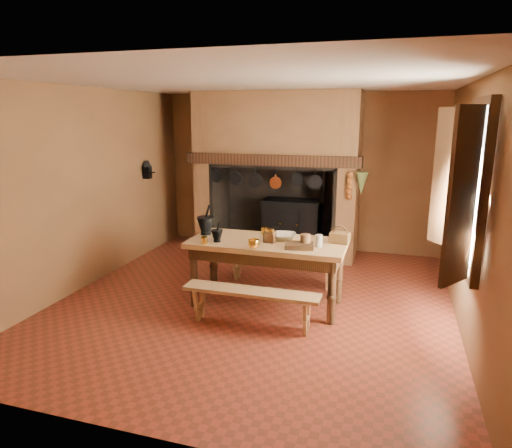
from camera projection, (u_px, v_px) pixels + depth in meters
The scene contains 28 objects.
floor at pixel (255, 301), 6.06m from camera, with size 5.50×5.50×0.00m, color maroon.
ceiling at pixel (255, 81), 5.41m from camera, with size 5.50×5.50×0.00m, color silver.
back_wall at pixel (299, 172), 8.29m from camera, with size 5.00×0.02×2.80m, color brown.
wall_left at pixel (86, 188), 6.45m from camera, with size 0.02×5.50×2.80m, color brown.
wall_right at pixel (471, 209), 5.02m from camera, with size 0.02×5.50×2.80m, color brown.
wall_front at pixel (138, 264), 3.18m from camera, with size 5.00×0.02×2.80m, color brown.
chimney_breast at pixel (278, 151), 7.87m from camera, with size 2.95×0.96×2.80m.
iron_range at pixel (292, 224), 8.24m from camera, with size 1.12×0.55×1.60m.
hearth_pans at pixel (236, 244), 8.40m from camera, with size 0.51×0.62×0.20m.
hanging_pans at pixel (267, 180), 7.52m from camera, with size 1.92×0.29×0.27m.
onion_string at pixel (349, 186), 7.13m from camera, with size 0.12×0.10×0.46m, color #A6551E, non-canonical shape.
herb_bunch at pixel (361, 183), 7.07m from camera, with size 0.20×0.20×0.35m, color #57632E.
window at pixel (464, 187), 4.62m from camera, with size 0.39×1.75×1.76m.
wall_coffee_mill at pixel (147, 168), 7.84m from camera, with size 0.23×0.16×0.31m.
work_table at pixel (267, 251), 5.80m from camera, with size 1.98×0.88×0.86m.
bench_front at pixel (251, 299), 5.26m from camera, with size 1.60×0.28×0.45m.
bench_back at pixel (282, 260), 6.61m from camera, with size 1.69×0.29×0.47m.
mortar_large at pixel (206, 225), 6.05m from camera, with size 0.24×0.24×0.41m.
mortar_small at pixel (217, 235), 5.71m from camera, with size 0.15×0.15×0.26m.
coffee_grinder at pixel (270, 236), 5.71m from camera, with size 0.19×0.14×0.21m.
brass_mug_a at pixel (204, 240), 5.63m from camera, with size 0.08×0.08×0.09m, color gold.
brass_mug_b at pixel (264, 231), 6.09m from camera, with size 0.08×0.08×0.09m, color gold.
mixing_bowl at pixel (283, 237), 5.81m from camera, with size 0.34×0.34×0.08m, color beige.
stoneware_crock at pixel (305, 241), 5.49m from camera, with size 0.13×0.13×0.16m, color brown.
glass_jar at pixel (319, 241), 5.50m from camera, with size 0.09×0.09×0.15m, color beige.
wicker_basket at pixel (340, 237), 5.67m from camera, with size 0.25×0.19×0.22m.
wooden_tray at pixel (299, 246), 5.46m from camera, with size 0.34×0.24×0.06m, color #361F11.
brass_cup at pixel (254, 244), 5.45m from camera, with size 0.14×0.14×0.11m, color gold.
Camera 1 is at (1.67, -5.40, 2.41)m, focal length 32.00 mm.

